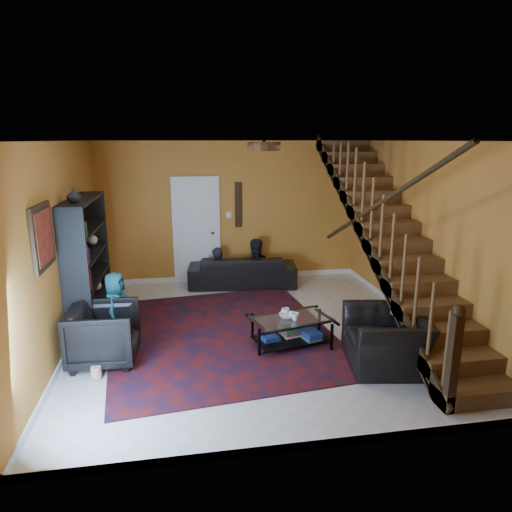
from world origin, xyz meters
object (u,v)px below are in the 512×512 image
(bookshelf, at_px, (88,267))
(armchair_right, at_px, (386,339))
(sofa, at_px, (242,270))
(coffee_table, at_px, (291,330))
(armchair_left, at_px, (104,334))

(bookshelf, height_order, armchair_right, bookshelf)
(sofa, bearing_deg, coffee_table, 102.83)
(armchair_left, distance_m, armchair_right, 3.61)
(armchair_right, xyz_separation_m, coffee_table, (-1.05, 0.76, -0.12))
(sofa, xyz_separation_m, armchair_right, (1.34, -3.59, 0.04))
(armchair_right, height_order, coffee_table, armchair_right)
(sofa, bearing_deg, armchair_left, 59.81)
(bookshelf, xyz_separation_m, armchair_left, (0.35, -1.21, -0.58))
(armchair_left, bearing_deg, coffee_table, -85.40)
(armchair_right, distance_m, coffee_table, 1.30)
(bookshelf, bearing_deg, sofa, 33.53)
(coffee_table, bearing_deg, armchair_right, -35.80)
(bookshelf, distance_m, coffee_table, 3.15)
(bookshelf, relative_size, sofa, 0.95)
(armchair_left, xyz_separation_m, armchair_right, (3.55, -0.68, -0.04))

